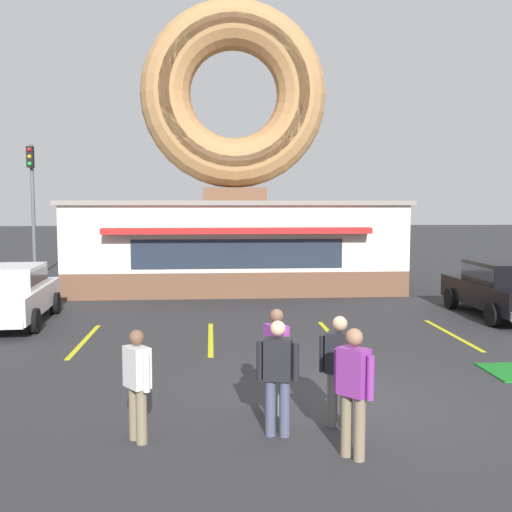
{
  "coord_description": "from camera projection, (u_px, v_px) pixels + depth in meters",
  "views": [
    {
      "loc": [
        -2.07,
        -9.28,
        3.26
      ],
      "look_at": [
        -0.99,
        5.0,
        2.0
      ],
      "focal_mm": 42.0,
      "sensor_mm": 36.0,
      "label": 1
    }
  ],
  "objects": [
    {
      "name": "parking_stripe_mid_left",
      "position": [
        333.0,
        336.0,
        14.69
      ],
      "size": [
        0.12,
        3.6,
        0.01
      ],
      "primitive_type": "cube",
      "color": "yellow",
      "rests_on": "ground"
    },
    {
      "name": "car_white",
      "position": [
        11.0,
        292.0,
        16.13
      ],
      "size": [
        2.18,
        4.65,
        1.6
      ],
      "color": "silver",
      "rests_on": "ground"
    },
    {
      "name": "parking_stripe_centre",
      "position": [
        452.0,
        334.0,
        14.92
      ],
      "size": [
        0.12,
        3.6,
        0.01
      ],
      "primitive_type": "cube",
      "color": "yellow",
      "rests_on": "ground"
    },
    {
      "name": "pedestrian_blue_sweater_man",
      "position": [
        353.0,
        387.0,
        7.59
      ],
      "size": [
        0.43,
        0.47,
        1.69
      ],
      "color": "#7F7056",
      "rests_on": "ground"
    },
    {
      "name": "pedestrian_clipboard_woman",
      "position": [
        137.0,
        381.0,
        8.14
      ],
      "size": [
        0.42,
        0.5,
        1.56
      ],
      "color": "#7F7056",
      "rests_on": "ground"
    },
    {
      "name": "ground_plane",
      "position": [
        341.0,
        406.0,
        9.66
      ],
      "size": [
        160.0,
        160.0,
        0.0
      ],
      "primitive_type": "plane",
      "color": "#2D2D30"
    },
    {
      "name": "donut_shop_building",
      "position": [
        234.0,
        191.0,
        23.09
      ],
      "size": [
        12.3,
        6.75,
        10.96
      ],
      "color": "brown",
      "rests_on": "ground"
    },
    {
      "name": "car_black",
      "position": [
        501.0,
        287.0,
        17.17
      ],
      "size": [
        2.0,
        4.57,
        1.6
      ],
      "color": "black",
      "rests_on": "ground"
    },
    {
      "name": "pedestrian_hooded_kid",
      "position": [
        339.0,
        366.0,
        8.67
      ],
      "size": [
        0.55,
        0.38,
        1.64
      ],
      "color": "slate",
      "rests_on": "ground"
    },
    {
      "name": "parking_stripe_far_left",
      "position": [
        85.0,
        341.0,
        14.24
      ],
      "size": [
        0.12,
        3.6,
        0.01
      ],
      "primitive_type": "cube",
      "color": "yellow",
      "rests_on": "ground"
    },
    {
      "name": "traffic_light_pole",
      "position": [
        32.0,
        193.0,
        25.86
      ],
      "size": [
        0.28,
        0.47,
        5.8
      ],
      "color": "#595B60",
      "rests_on": "ground"
    },
    {
      "name": "trash_bin",
      "position": [
        397.0,
        282.0,
        21.2
      ],
      "size": [
        0.57,
        0.57,
        0.97
      ],
      "color": "#51565B",
      "rests_on": "ground"
    },
    {
      "name": "pedestrian_leather_jacket_man",
      "position": [
        278.0,
        373.0,
        8.33
      ],
      "size": [
        0.58,
        0.32,
        1.64
      ],
      "color": "#474C66",
      "rests_on": "ground"
    },
    {
      "name": "parking_stripe_left",
      "position": [
        211.0,
        338.0,
        14.47
      ],
      "size": [
        0.12,
        3.6,
        0.01
      ],
      "primitive_type": "cube",
      "color": "yellow",
      "rests_on": "ground"
    },
    {
      "name": "pedestrian_beanie_man",
      "position": [
        276.0,
        356.0,
        9.26
      ],
      "size": [
        0.38,
        0.54,
        1.64
      ],
      "color": "slate",
      "rests_on": "ground"
    }
  ]
}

